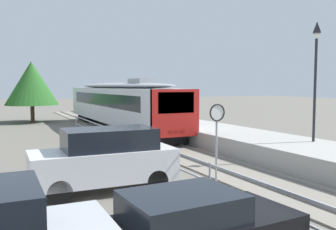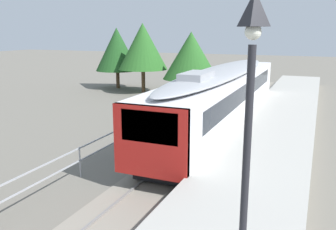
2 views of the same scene
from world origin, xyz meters
TOP-DOWN VIEW (x-y plane):
  - ground_plane at (-3.00, 22.00)m, footprint 160.00×160.00m
  - track_rails at (0.00, 22.00)m, footprint 3.20×60.00m
  - commuter_train at (0.00, 30.32)m, footprint 2.82×19.80m
  - station_platform at (3.25, 22.00)m, footprint 3.90×60.00m
  - platform_lamp_mid_platform at (4.26, 15.24)m, footprint 0.34×0.34m
  - tree_behind_carpark at (-5.31, 39.78)m, footprint 4.88×4.88m
  - tree_behind_station_far at (-13.94, 41.81)m, footprint 4.35×4.35m
  - tree_distant_left at (-10.32, 40.45)m, footprint 4.63×4.63m

SIDE VIEW (x-z plane):
  - ground_plane at x=-3.00m, z-range 0.00..0.00m
  - track_rails at x=0.00m, z-range -0.04..0.10m
  - station_platform at x=3.25m, z-range 0.00..0.90m
  - commuter_train at x=0.00m, z-range 0.28..4.02m
  - tree_behind_carpark at x=-5.31m, z-range 0.81..6.50m
  - tree_behind_station_far at x=-13.94m, z-range 0.90..6.98m
  - tree_distant_left at x=-10.32m, z-range 1.09..7.57m
  - platform_lamp_mid_platform at x=4.26m, z-range 1.95..7.30m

